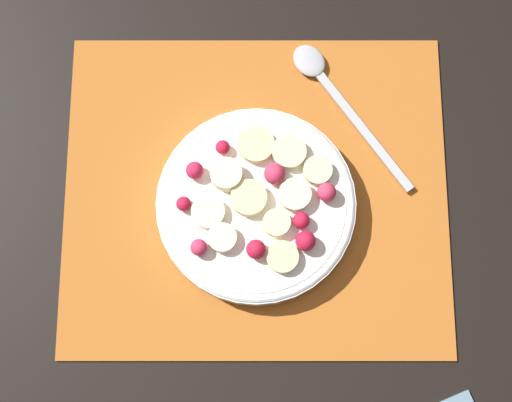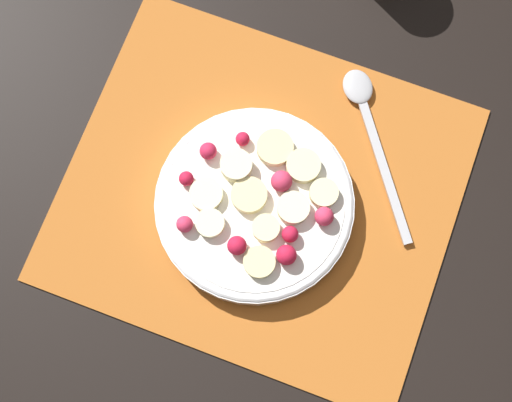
# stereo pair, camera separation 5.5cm
# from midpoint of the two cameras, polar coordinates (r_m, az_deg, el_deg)

# --- Properties ---
(ground_plane) EXTENTS (3.00, 3.00, 0.00)m
(ground_plane) POSITION_cam_midpoint_polar(r_m,az_deg,el_deg) (0.72, -2.27, 0.24)
(ground_plane) COLOR black
(placemat) EXTENTS (0.39, 0.33, 0.01)m
(placemat) POSITION_cam_midpoint_polar(r_m,az_deg,el_deg) (0.72, -2.28, 0.30)
(placemat) COLOR #B26023
(placemat) RESTS_ON ground_plane
(fruit_bowl) EXTENTS (0.20, 0.20, 0.05)m
(fruit_bowl) POSITION_cam_midpoint_polar(r_m,az_deg,el_deg) (0.70, -2.19, -0.64)
(fruit_bowl) COLOR white
(fruit_bowl) RESTS_ON placemat
(spoon) EXTENTS (0.13, 0.17, 0.01)m
(spoon) POSITION_cam_midpoint_polar(r_m,az_deg,el_deg) (0.75, 3.64, 8.81)
(spoon) COLOR #B2B2B7
(spoon) RESTS_ON placemat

